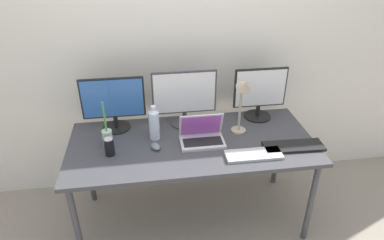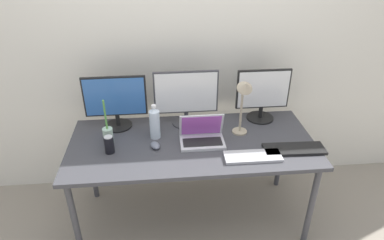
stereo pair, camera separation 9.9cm
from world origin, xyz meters
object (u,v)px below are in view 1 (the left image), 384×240
object	(u,v)px
monitor_center	(184,97)
laptop_silver	(202,135)
soda_can_near_keyboard	(109,147)
work_desk	(192,148)
keyboard_main	(293,146)
keyboard_aux	(254,155)
mouse_by_keyboard	(156,146)
monitor_right	(260,92)
desk_lamp	(243,96)
bamboo_vase	(107,137)
monitor_left	(113,102)
water_bottle	(154,124)

from	to	relation	value
monitor_center	laptop_silver	size ratio (longest dim) A/B	1.55
monitor_center	soda_can_near_keyboard	distance (m)	0.67
work_desk	keyboard_main	distance (m)	0.72
monitor_center	soda_can_near_keyboard	size ratio (longest dim) A/B	3.85
laptop_silver	keyboard_aux	xyz separation A→B (m)	(0.32, -0.23, -0.04)
mouse_by_keyboard	monitor_right	bearing A→B (deg)	1.20
work_desk	mouse_by_keyboard	size ratio (longest dim) A/B	19.16
mouse_by_keyboard	desk_lamp	xyz separation A→B (m)	(0.63, 0.10, 0.30)
monitor_center	bamboo_vase	xyz separation A→B (m)	(-0.57, -0.22, -0.16)
keyboard_aux	laptop_silver	bearing A→B (deg)	144.61
bamboo_vase	monitor_left	bearing A→B (deg)	78.37
work_desk	mouse_by_keyboard	world-z (taller)	mouse_by_keyboard
keyboard_aux	soda_can_near_keyboard	size ratio (longest dim) A/B	3.03
monitor_right	keyboard_aux	world-z (taller)	monitor_right
keyboard_main	keyboard_aux	bearing A→B (deg)	-167.13
laptop_silver	desk_lamp	xyz separation A→B (m)	(0.30, 0.06, 0.26)
water_bottle	bamboo_vase	world-z (taller)	bamboo_vase
work_desk	keyboard_main	xyz separation A→B (m)	(0.69, -0.17, 0.07)
monitor_left	monitor_center	xyz separation A→B (m)	(0.53, -0.00, 0.01)
desk_lamp	bamboo_vase	bearing A→B (deg)	-179.61
monitor_left	desk_lamp	distance (m)	0.94
laptop_silver	mouse_by_keyboard	distance (m)	0.34
water_bottle	mouse_by_keyboard	bearing A→B (deg)	-90.90
bamboo_vase	desk_lamp	size ratio (longest dim) A/B	0.73
keyboard_main	soda_can_near_keyboard	bearing A→B (deg)	177.57
monitor_center	keyboard_aux	world-z (taller)	monitor_center
monitor_right	desk_lamp	xyz separation A→B (m)	(-0.21, -0.24, 0.10)
laptop_silver	soda_can_near_keyboard	xyz separation A→B (m)	(-0.64, -0.07, 0.01)
keyboard_aux	mouse_by_keyboard	world-z (taller)	mouse_by_keyboard
work_desk	monitor_right	bearing A→B (deg)	26.46
monitor_left	water_bottle	xyz separation A→B (m)	(0.29, -0.18, -0.10)
monitor_right	soda_can_near_keyboard	size ratio (longest dim) A/B	3.31
monitor_right	soda_can_near_keyboard	distance (m)	1.22
keyboard_aux	water_bottle	bearing A→B (deg)	154.29
work_desk	keyboard_aux	bearing A→B (deg)	-31.11
soda_can_near_keyboard	work_desk	bearing A→B (deg)	7.55
mouse_by_keyboard	bamboo_vase	world-z (taller)	bamboo_vase
desk_lamp	work_desk	bearing A→B (deg)	-171.97
keyboard_aux	soda_can_near_keyboard	xyz separation A→B (m)	(-0.96, 0.16, 0.05)
mouse_by_keyboard	water_bottle	xyz separation A→B (m)	(0.00, 0.14, 0.10)
mouse_by_keyboard	soda_can_near_keyboard	world-z (taller)	soda_can_near_keyboard
work_desk	water_bottle	bearing A→B (deg)	161.41
work_desk	soda_can_near_keyboard	size ratio (longest dim) A/B	13.94
monitor_center	desk_lamp	size ratio (longest dim) A/B	1.05
monitor_left	laptop_silver	size ratio (longest dim) A/B	1.48
monitor_center	mouse_by_keyboard	size ratio (longest dim) A/B	5.29
monitor_right	work_desk	bearing A→B (deg)	-153.54
monitor_right	keyboard_main	world-z (taller)	monitor_right
monitor_left	bamboo_vase	bearing A→B (deg)	-101.63
monitor_left	laptop_silver	world-z (taller)	monitor_left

